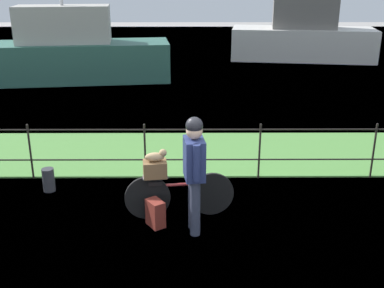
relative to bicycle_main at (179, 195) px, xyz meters
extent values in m
plane|color=#9E9993|center=(0.38, -0.97, -0.35)|extent=(60.00, 60.00, 0.00)
cube|color=#569342|center=(0.38, 2.60, -0.34)|extent=(27.00, 2.40, 0.03)
plane|color=slate|center=(0.38, 11.14, -0.35)|extent=(30.00, 30.00, 0.00)
cylinder|color=#28231E|center=(-2.62, 1.39, 0.15)|extent=(0.04, 0.04, 1.01)
cylinder|color=#28231E|center=(-0.62, 1.39, 0.15)|extent=(0.04, 0.04, 1.01)
cylinder|color=#28231E|center=(1.38, 1.39, 0.15)|extent=(0.04, 0.04, 1.01)
cylinder|color=#28231E|center=(3.38, 1.39, 0.15)|extent=(0.04, 0.04, 1.01)
cylinder|color=#28231E|center=(0.38, 1.39, 0.00)|extent=(18.00, 0.03, 0.03)
cylinder|color=#28231E|center=(0.38, 1.39, 0.55)|extent=(18.00, 0.03, 0.03)
cylinder|color=black|center=(0.49, 0.06, -0.02)|extent=(0.67, 0.13, 0.67)
cylinder|color=black|center=(-0.46, -0.06, -0.02)|extent=(0.67, 0.13, 0.67)
cylinder|color=#9E2D2D|center=(0.02, 0.00, 0.17)|extent=(0.74, 0.14, 0.04)
cube|color=black|center=(-0.34, -0.04, 0.22)|extent=(0.21, 0.12, 0.06)
cube|color=slate|center=(-0.34, -0.04, 0.31)|extent=(0.38, 0.21, 0.02)
cube|color=brown|center=(-0.34, -0.04, 0.44)|extent=(0.37, 0.29, 0.24)
ellipsoid|color=tan|center=(-0.34, -0.04, 0.62)|extent=(0.30, 0.18, 0.13)
sphere|color=tan|center=(-0.22, -0.03, 0.68)|extent=(0.11, 0.11, 0.11)
cylinder|color=#383D51|center=(0.21, -0.33, 0.06)|extent=(0.14, 0.14, 0.82)
cylinder|color=#383D51|center=(0.24, -0.52, 0.06)|extent=(0.14, 0.14, 0.82)
cube|color=navy|center=(0.22, -0.42, 0.75)|extent=(0.31, 0.43, 0.56)
cylinder|color=navy|center=(0.19, -0.21, 0.77)|extent=(0.10, 0.10, 0.50)
cylinder|color=navy|center=(0.25, -0.64, 0.77)|extent=(0.10, 0.10, 0.50)
sphere|color=tan|center=(0.22, -0.42, 1.14)|extent=(0.22, 0.22, 0.22)
sphere|color=black|center=(0.22, -0.42, 1.21)|extent=(0.23, 0.23, 0.23)
cube|color=maroon|center=(-0.33, -0.28, -0.15)|extent=(0.31, 0.33, 0.40)
cylinder|color=#38383D|center=(-2.19, 0.89, -0.16)|extent=(0.20, 0.20, 0.40)
cube|color=#336656|center=(-3.92, 9.44, 0.28)|extent=(6.94, 2.69, 1.27)
cube|color=#B7B2A8|center=(-3.92, 9.44, 1.50)|extent=(3.11, 1.67, 1.18)
cube|color=silver|center=(4.86, 13.52, 0.29)|extent=(6.00, 2.85, 1.28)
cube|color=slate|center=(4.86, 13.52, 1.66)|extent=(2.72, 1.78, 1.46)
camera|label=1|loc=(0.16, -6.29, 3.10)|focal=44.13mm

